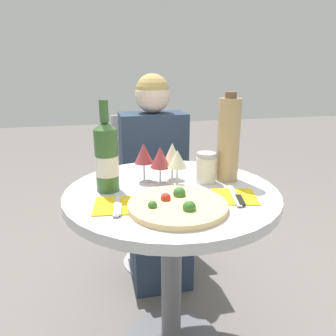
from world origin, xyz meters
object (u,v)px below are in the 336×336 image
(chair_behind_diner, at_px, (152,195))
(pizza_large, at_px, (178,205))
(wine_bottle, at_px, (107,157))
(tall_carafe, at_px, (228,140))
(dining_table, at_px, (172,232))
(seated_diner, at_px, (156,189))

(chair_behind_diner, distance_m, pizza_large, 0.99)
(wine_bottle, xyz_separation_m, tall_carafe, (0.47, 0.02, 0.04))
(dining_table, bearing_deg, tall_carafe, 13.98)
(chair_behind_diner, bearing_deg, dining_table, 85.93)
(pizza_large, xyz_separation_m, tall_carafe, (0.26, 0.23, 0.15))
(dining_table, height_order, tall_carafe, tall_carafe)
(wine_bottle, bearing_deg, pizza_large, -45.71)
(wine_bottle, bearing_deg, chair_behind_diner, 68.17)
(dining_table, xyz_separation_m, seated_diner, (0.05, 0.61, -0.05))
(seated_diner, relative_size, tall_carafe, 3.31)
(chair_behind_diner, xyz_separation_m, seated_diner, (0.00, -0.15, 0.09))
(wine_bottle, bearing_deg, seated_diner, 63.13)
(seated_diner, distance_m, wine_bottle, 0.72)
(dining_table, height_order, wine_bottle, wine_bottle)
(pizza_large, xyz_separation_m, wine_bottle, (-0.21, 0.22, 0.12))
(chair_behind_diner, distance_m, wine_bottle, 0.89)
(dining_table, bearing_deg, wine_bottle, 169.03)
(tall_carafe, bearing_deg, seated_diner, 109.02)
(seated_diner, relative_size, wine_bottle, 3.49)
(seated_diner, bearing_deg, wine_bottle, 63.13)
(dining_table, height_order, chair_behind_diner, chair_behind_diner)
(dining_table, distance_m, chair_behind_diner, 0.77)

